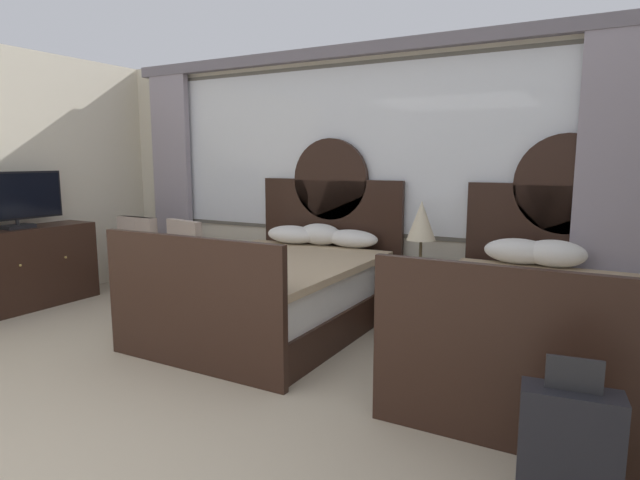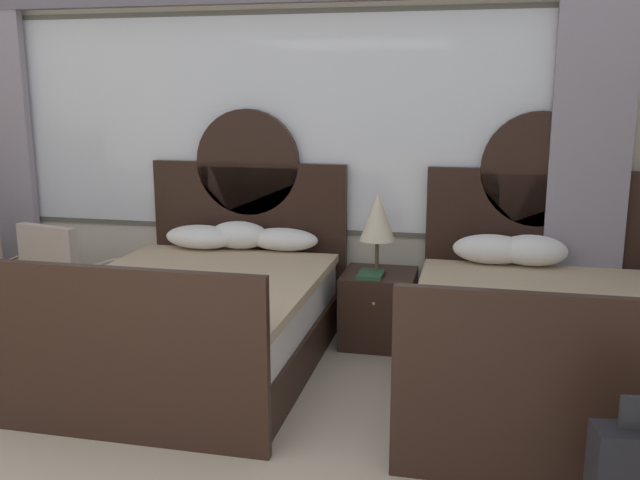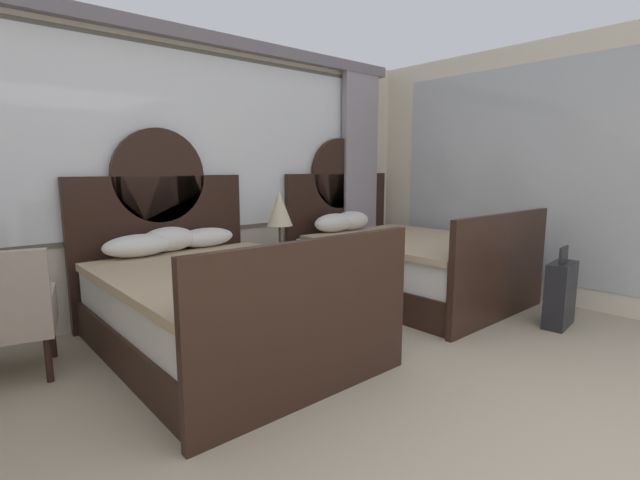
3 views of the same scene
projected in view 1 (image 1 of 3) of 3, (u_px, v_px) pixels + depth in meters
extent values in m
cube|color=beige|center=(351.00, 178.00, 5.55)|extent=(6.16, 0.07, 2.70)
cube|color=#646054|center=(349.00, 150.00, 5.46)|extent=(4.61, 0.02, 1.77)
cube|color=white|center=(349.00, 150.00, 5.46)|extent=(4.53, 0.02, 1.69)
cube|color=#998E99|center=(172.00, 179.00, 6.60)|extent=(0.57, 0.08, 2.60)
cube|color=#998E99|center=(612.00, 189.00, 4.27)|extent=(0.57, 0.08, 2.60)
cube|color=slate|center=(346.00, 51.00, 5.24)|extent=(5.66, 0.10, 0.12)
cube|color=black|center=(275.00, 313.00, 4.79)|extent=(1.56, 2.11, 0.30)
cube|color=white|center=(274.00, 281.00, 4.74)|extent=(1.50, 2.01, 0.30)
cube|color=tan|center=(269.00, 264.00, 4.64)|extent=(1.60, 1.91, 0.06)
cube|color=black|center=(330.00, 241.00, 5.64)|extent=(1.64, 0.06, 1.33)
cylinder|color=black|center=(330.00, 179.00, 5.54)|extent=(0.86, 0.06, 0.86)
cube|color=black|center=(190.00, 304.00, 3.80)|extent=(1.64, 0.06, 1.00)
ellipsoid|color=white|center=(292.00, 235.00, 5.56)|extent=(0.59, 0.31, 0.19)
ellipsoid|color=white|center=(320.00, 234.00, 5.47)|extent=(0.48, 0.29, 0.22)
ellipsoid|color=white|center=(352.00, 239.00, 5.31)|extent=(0.57, 0.26, 0.18)
cube|color=black|center=(543.00, 359.00, 3.69)|extent=(1.56, 2.11, 0.30)
cube|color=white|center=(545.00, 318.00, 3.65)|extent=(1.50, 2.01, 0.30)
cube|color=tan|center=(546.00, 295.00, 3.55)|extent=(1.60, 1.91, 0.06)
cube|color=black|center=(561.00, 261.00, 4.55)|extent=(1.64, 0.06, 1.33)
cylinder|color=black|center=(567.00, 184.00, 4.45)|extent=(0.86, 0.06, 0.86)
cube|color=black|center=(523.00, 363.00, 2.70)|extent=(1.64, 0.06, 1.00)
ellipsoid|color=white|center=(518.00, 251.00, 4.47)|extent=(0.56, 0.27, 0.22)
ellipsoid|color=white|center=(554.00, 253.00, 4.33)|extent=(0.50, 0.30, 0.23)
cube|color=black|center=(421.00, 296.00, 4.87)|extent=(0.54, 0.54, 0.56)
sphere|color=tan|center=(412.00, 290.00, 4.61)|extent=(0.02, 0.02, 0.02)
cylinder|color=brown|center=(420.00, 266.00, 4.84)|extent=(0.14, 0.14, 0.02)
cylinder|color=brown|center=(420.00, 253.00, 4.82)|extent=(0.03, 0.03, 0.23)
cone|color=beige|center=(421.00, 221.00, 4.77)|extent=(0.27, 0.27, 0.36)
cube|color=#285133|center=(413.00, 267.00, 4.76)|extent=(0.18, 0.26, 0.03)
cube|color=black|center=(7.00, 271.00, 5.29)|extent=(0.44, 1.80, 0.85)
sphere|color=tan|center=(66.00, 257.00, 5.59)|extent=(0.03, 0.03, 0.03)
sphere|color=tan|center=(20.00, 265.00, 5.16)|extent=(0.03, 0.03, 0.03)
cube|color=black|center=(18.00, 227.00, 5.33)|extent=(0.20, 0.28, 0.04)
cylinder|color=black|center=(17.00, 222.00, 5.32)|extent=(0.04, 0.04, 0.05)
cube|color=black|center=(15.00, 196.00, 5.28)|extent=(0.04, 0.99, 0.49)
cube|color=black|center=(16.00, 196.00, 5.27)|extent=(0.01, 0.95, 0.45)
cube|color=#B29E8E|center=(204.00, 267.00, 5.84)|extent=(0.67, 0.67, 0.10)
cube|color=#B29E8E|center=(184.00, 243.00, 5.63)|extent=(0.56, 0.21, 0.49)
cube|color=#B29E8E|center=(217.00, 258.00, 5.66)|extent=(0.18, 0.50, 0.16)
cube|color=#B29E8E|center=(191.00, 253.00, 5.99)|extent=(0.18, 0.50, 0.16)
cylinder|color=black|center=(233.00, 284.00, 5.89)|extent=(0.04, 0.04, 0.31)
cylinder|color=black|center=(209.00, 278.00, 6.19)|extent=(0.04, 0.04, 0.31)
cylinder|color=black|center=(199.00, 292.00, 5.56)|extent=(0.04, 0.04, 0.31)
cylinder|color=black|center=(176.00, 285.00, 5.86)|extent=(0.04, 0.04, 0.31)
cube|color=#B29E8E|center=(156.00, 261.00, 6.20)|extent=(0.60, 0.60, 0.10)
cube|color=#B29E8E|center=(138.00, 238.00, 5.96)|extent=(0.56, 0.13, 0.49)
cube|color=#B29E8E|center=(170.00, 252.00, 6.04)|extent=(0.11, 0.50, 0.16)
cube|color=#B29E8E|center=(143.00, 248.00, 6.31)|extent=(0.11, 0.50, 0.16)
cylinder|color=black|center=(185.00, 276.00, 6.28)|extent=(0.04, 0.04, 0.31)
cylinder|color=black|center=(160.00, 272.00, 6.54)|extent=(0.04, 0.04, 0.31)
cylinder|color=black|center=(154.00, 284.00, 5.91)|extent=(0.04, 0.04, 0.31)
cylinder|color=black|center=(129.00, 278.00, 6.17)|extent=(0.04, 0.04, 0.31)
cube|color=#B29E8E|center=(154.00, 260.00, 6.21)|extent=(0.56, 0.56, 0.10)
cube|color=#B29E8E|center=(138.00, 238.00, 5.96)|extent=(0.55, 0.09, 0.49)
cube|color=#B29E8E|center=(169.00, 251.00, 6.08)|extent=(0.07, 0.50, 0.16)
cube|color=#B29E8E|center=(139.00, 248.00, 6.31)|extent=(0.07, 0.50, 0.16)
cylinder|color=black|center=(183.00, 275.00, 6.33)|extent=(0.04, 0.04, 0.31)
cylinder|color=black|center=(155.00, 272.00, 6.54)|extent=(0.04, 0.04, 0.31)
cylinder|color=black|center=(155.00, 283.00, 5.94)|extent=(0.04, 0.04, 0.31)
cylinder|color=black|center=(127.00, 279.00, 6.15)|extent=(0.04, 0.04, 0.31)
cube|color=black|center=(568.00, 455.00, 2.24)|extent=(0.42, 0.22, 0.58)
cube|color=#232326|center=(574.00, 374.00, 2.18)|extent=(0.22, 0.05, 0.14)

